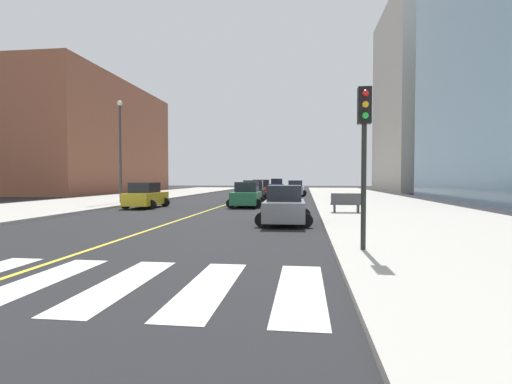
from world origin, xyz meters
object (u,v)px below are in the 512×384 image
at_px(car_silver_seventh, 296,189).
at_px(park_bench, 346,203).
at_px(car_red_third, 261,189).
at_px(street_lamp, 120,143).
at_px(car_green_fifth, 247,195).
at_px(car_black_nearest, 253,192).
at_px(car_gray_second, 284,206).
at_px(car_blue_fourth, 277,186).
at_px(car_yellow_sixth, 146,196).
at_px(traffic_light_near_corner, 364,135).

bearing_deg(car_silver_seventh, park_bench, 99.57).
relative_size(car_red_third, street_lamp, 0.55).
distance_m(car_green_fifth, park_bench, 8.73).
distance_m(car_green_fifth, car_silver_seventh, 18.63).
relative_size(car_black_nearest, park_bench, 2.49).
relative_size(car_green_fifth, park_bench, 2.32).
height_order(car_gray_second, park_bench, car_gray_second).
xyz_separation_m(car_red_third, park_bench, (7.23, -19.74, -0.25)).
xyz_separation_m(car_gray_second, car_red_third, (-3.89, 24.68, 0.09)).
distance_m(car_blue_fourth, car_yellow_sixth, 36.33).
xyz_separation_m(traffic_light_near_corner, park_bench, (0.79, 11.96, -2.63)).
relative_size(car_green_fifth, traffic_light_near_corner, 0.93).
bearing_deg(car_gray_second, traffic_light_near_corner, 108.54).
xyz_separation_m(car_blue_fourth, traffic_light_near_corner, (6.12, -51.32, 2.33)).
bearing_deg(car_black_nearest, traffic_light_near_corner, 101.96).
distance_m(car_yellow_sixth, street_lamp, 6.44).
bearing_deg(traffic_light_near_corner, car_red_third, -78.52).
distance_m(car_yellow_sixth, park_bench, 14.31).
xyz_separation_m(car_gray_second, car_green_fifth, (-3.37, 10.50, 0.03)).
relative_size(car_blue_fourth, traffic_light_near_corner, 1.07).
bearing_deg(car_black_nearest, street_lamp, 21.97).
bearing_deg(car_silver_seventh, car_green_fifth, 81.31).
distance_m(car_silver_seventh, street_lamp, 22.22).
xyz_separation_m(car_red_third, car_yellow_sixth, (-6.59, -16.05, -0.08)).
relative_size(car_black_nearest, car_red_third, 0.98).
relative_size(traffic_light_near_corner, street_lamp, 0.54).
relative_size(car_gray_second, traffic_light_near_corner, 0.91).
xyz_separation_m(car_gray_second, traffic_light_near_corner, (2.55, -7.03, 2.47)).
height_order(car_red_third, car_silver_seventh, car_red_third).
relative_size(car_black_nearest, car_silver_seventh, 1.05).
distance_m(car_black_nearest, car_blue_fourth, 27.51).
xyz_separation_m(car_gray_second, car_blue_fourth, (-3.57, 44.29, 0.14)).
distance_m(car_gray_second, car_green_fifth, 11.03).
xyz_separation_m(car_black_nearest, park_bench, (7.06, -11.85, -0.23)).
height_order(car_black_nearest, street_lamp, street_lamp).
xyz_separation_m(car_green_fifth, car_yellow_sixth, (-7.11, -1.88, -0.02)).
relative_size(car_gray_second, car_red_third, 0.90).
xyz_separation_m(car_red_third, car_blue_fourth, (0.32, 19.61, 0.05)).
bearing_deg(car_gray_second, park_bench, -125.60).
height_order(car_blue_fourth, car_silver_seventh, car_blue_fourth).
height_order(traffic_light_near_corner, street_lamp, street_lamp).
relative_size(car_red_third, park_bench, 2.53).
distance_m(car_silver_seventh, traffic_light_near_corner, 36.06).
distance_m(car_black_nearest, park_bench, 13.80).
bearing_deg(car_red_third, park_bench, 107.72).
distance_m(car_yellow_sixth, car_silver_seventh, 22.70).
bearing_deg(car_gray_second, car_silver_seventh, -91.09).
relative_size(car_gray_second, street_lamp, 0.49).
bearing_deg(car_yellow_sixth, park_bench, -14.20).
relative_size(car_silver_seventh, street_lamp, 0.51).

